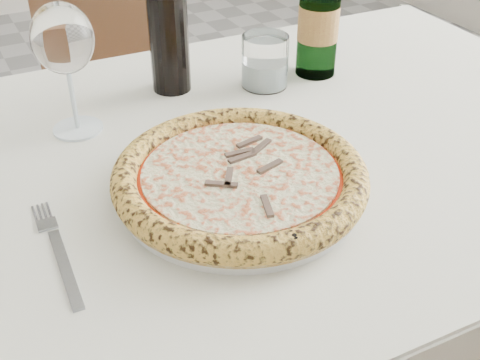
{
  "coord_description": "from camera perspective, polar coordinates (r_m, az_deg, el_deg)",
  "views": [
    {
      "loc": [
        -0.13,
        -0.71,
        1.21
      ],
      "look_at": [
        0.16,
        -0.16,
        0.78
      ],
      "focal_mm": 45.0,
      "sensor_mm": 36.0,
      "label": 1
    }
  ],
  "objects": [
    {
      "name": "dining_table",
      "position": [
        0.9,
        -2.98,
        -2.9
      ],
      "size": [
        1.37,
        0.84,
        0.76
      ],
      "color": "brown",
      "rests_on": "floor"
    },
    {
      "name": "beer_bottle",
      "position": [
        1.06,
        7.52,
        15.42
      ],
      "size": [
        0.07,
        0.07,
        0.27
      ],
      "color": "#2F5730",
      "rests_on": "dining_table"
    },
    {
      "name": "tumbler",
      "position": [
        1.03,
        2.37,
        10.88
      ],
      "size": [
        0.08,
        0.08,
        0.09
      ],
      "color": "white",
      "rests_on": "dining_table"
    },
    {
      "name": "plate",
      "position": [
        0.76,
        0.0,
        -0.69
      ],
      "size": [
        0.3,
        0.3,
        0.02
      ],
      "color": "white",
      "rests_on": "dining_table"
    },
    {
      "name": "chair_far",
      "position": [
        1.66,
        -12.11,
        9.8
      ],
      "size": [
        0.47,
        0.47,
        0.93
      ],
      "color": "brown",
      "rests_on": "floor"
    },
    {
      "name": "fork",
      "position": [
        0.71,
        -16.79,
        -6.65
      ],
      "size": [
        0.02,
        0.19,
        0.0
      ],
      "color": "gray",
      "rests_on": "dining_table"
    },
    {
      "name": "wine_glass",
      "position": [
        0.88,
        -16.45,
        12.48
      ],
      "size": [
        0.09,
        0.09,
        0.19
      ],
      "color": "white",
      "rests_on": "dining_table"
    },
    {
      "name": "wine_bottle",
      "position": [
        0.99,
        -6.85,
        14.43
      ],
      "size": [
        0.06,
        0.06,
        0.26
      ],
      "color": "black",
      "rests_on": "dining_table"
    },
    {
      "name": "pizza",
      "position": [
        0.75,
        -0.0,
        0.4
      ],
      "size": [
        0.32,
        0.32,
        0.03
      ],
      "color": "tan",
      "rests_on": "plate"
    }
  ]
}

